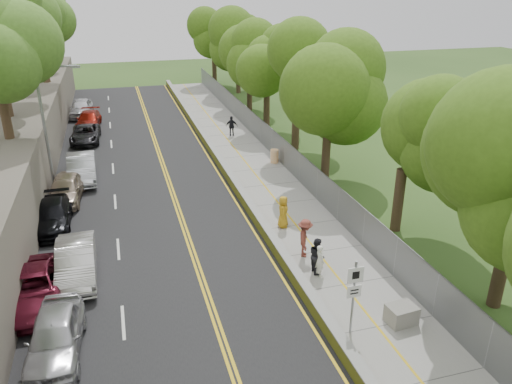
{
  "coord_description": "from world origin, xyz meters",
  "views": [
    {
      "loc": [
        -6.61,
        -16.73,
        12.32
      ],
      "look_at": [
        0.5,
        8.0,
        1.4
      ],
      "focal_mm": 35.0,
      "sensor_mm": 36.0,
      "label": 1
    }
  ],
  "objects_px": {
    "signpost": "(354,290)",
    "concrete_block": "(401,314)",
    "construction_barrel": "(274,156)",
    "car_0": "(55,336)",
    "car_1": "(76,262)",
    "person_far": "(232,126)",
    "car_2": "(34,288)",
    "streetlight": "(48,123)",
    "painter_0": "(283,212)"
  },
  "relations": [
    {
      "from": "signpost",
      "to": "concrete_block",
      "type": "xyz_separation_m",
      "value": [
        2.15,
        0.02,
        -1.54
      ]
    },
    {
      "from": "concrete_block",
      "to": "construction_barrel",
      "type": "bearing_deg",
      "value": 86.99
    },
    {
      "from": "construction_barrel",
      "to": "car_0",
      "type": "distance_m",
      "value": 21.95
    },
    {
      "from": "car_1",
      "to": "person_far",
      "type": "height_order",
      "value": "person_far"
    },
    {
      "from": "concrete_block",
      "to": "person_far",
      "type": "distance_m",
      "value": 26.5
    },
    {
      "from": "car_2",
      "to": "person_far",
      "type": "distance_m",
      "value": 25.05
    },
    {
      "from": "signpost",
      "to": "car_1",
      "type": "bearing_deg",
      "value": 145.54
    },
    {
      "from": "construction_barrel",
      "to": "concrete_block",
      "type": "distance_m",
      "value": 19.03
    },
    {
      "from": "car_0",
      "to": "car_1",
      "type": "distance_m",
      "value": 5.06
    },
    {
      "from": "construction_barrel",
      "to": "car_2",
      "type": "distance_m",
      "value": 20.15
    },
    {
      "from": "streetlight",
      "to": "person_far",
      "type": "bearing_deg",
      "value": 35.58
    },
    {
      "from": "streetlight",
      "to": "car_0",
      "type": "height_order",
      "value": "streetlight"
    },
    {
      "from": "car_0",
      "to": "painter_0",
      "type": "xyz_separation_m",
      "value": [
        10.94,
        7.2,
        0.14
      ]
    },
    {
      "from": "construction_barrel",
      "to": "car_2",
      "type": "relative_size",
      "value": 0.2
    },
    {
      "from": "construction_barrel",
      "to": "concrete_block",
      "type": "height_order",
      "value": "construction_barrel"
    },
    {
      "from": "painter_0",
      "to": "streetlight",
      "type": "bearing_deg",
      "value": 73.98
    },
    {
      "from": "concrete_block",
      "to": "painter_0",
      "type": "xyz_separation_m",
      "value": [
        -1.75,
        9.05,
        0.52
      ]
    },
    {
      "from": "concrete_block",
      "to": "car_0",
      "type": "height_order",
      "value": "car_0"
    },
    {
      "from": "construction_barrel",
      "to": "car_2",
      "type": "height_order",
      "value": "car_2"
    },
    {
      "from": "construction_barrel",
      "to": "car_1",
      "type": "xyz_separation_m",
      "value": [
        -13.2,
        -12.12,
        0.27
      ]
    },
    {
      "from": "signpost",
      "to": "car_0",
      "type": "height_order",
      "value": "signpost"
    },
    {
      "from": "signpost",
      "to": "car_2",
      "type": "xyz_separation_m",
      "value": [
        -11.65,
        5.34,
        -1.23
      ]
    },
    {
      "from": "concrete_block",
      "to": "car_1",
      "type": "bearing_deg",
      "value": 150.57
    },
    {
      "from": "car_1",
      "to": "car_2",
      "type": "distance_m",
      "value": 2.23
    },
    {
      "from": "car_2",
      "to": "streetlight",
      "type": "bearing_deg",
      "value": 88.51
    },
    {
      "from": "painter_0",
      "to": "person_far",
      "type": "height_order",
      "value": "painter_0"
    },
    {
      "from": "concrete_block",
      "to": "car_0",
      "type": "distance_m",
      "value": 12.83
    },
    {
      "from": "streetlight",
      "to": "car_1",
      "type": "relative_size",
      "value": 1.7
    },
    {
      "from": "signpost",
      "to": "construction_barrel",
      "type": "relative_size",
      "value": 3.13
    },
    {
      "from": "car_2",
      "to": "construction_barrel",
      "type": "bearing_deg",
      "value": 41.92
    },
    {
      "from": "concrete_block",
      "to": "painter_0",
      "type": "height_order",
      "value": "painter_0"
    },
    {
      "from": "streetlight",
      "to": "car_0",
      "type": "relative_size",
      "value": 1.79
    },
    {
      "from": "car_2",
      "to": "person_far",
      "type": "relative_size",
      "value": 2.91
    },
    {
      "from": "construction_barrel",
      "to": "car_0",
      "type": "bearing_deg",
      "value": -128.59
    },
    {
      "from": "streetlight",
      "to": "car_1",
      "type": "bearing_deg",
      "value": -81.78
    },
    {
      "from": "car_0",
      "to": "car_1",
      "type": "relative_size",
      "value": 0.95
    },
    {
      "from": "car_1",
      "to": "painter_0",
      "type": "distance_m",
      "value": 10.67
    },
    {
      "from": "car_2",
      "to": "painter_0",
      "type": "relative_size",
      "value": 2.83
    },
    {
      "from": "construction_barrel",
      "to": "person_far",
      "type": "bearing_deg",
      "value": 100.57
    },
    {
      "from": "signpost",
      "to": "concrete_block",
      "type": "relative_size",
      "value": 2.79
    },
    {
      "from": "person_far",
      "to": "painter_0",
      "type": "bearing_deg",
      "value": 101.63
    },
    {
      "from": "car_0",
      "to": "car_2",
      "type": "relative_size",
      "value": 0.89
    },
    {
      "from": "car_0",
      "to": "streetlight",
      "type": "bearing_deg",
      "value": 96.58
    },
    {
      "from": "car_1",
      "to": "person_far",
      "type": "xyz_separation_m",
      "value": [
        11.8,
        19.61,
        0.1
      ]
    },
    {
      "from": "person_far",
      "to": "signpost",
      "type": "bearing_deg",
      "value": 102.28
    },
    {
      "from": "signpost",
      "to": "car_1",
      "type": "xyz_separation_m",
      "value": [
        -10.05,
        6.9,
        -1.15
      ]
    },
    {
      "from": "construction_barrel",
      "to": "car_2",
      "type": "bearing_deg",
      "value": -137.26
    },
    {
      "from": "car_1",
      "to": "construction_barrel",
      "type": "bearing_deg",
      "value": 41.21
    },
    {
      "from": "signpost",
      "to": "painter_0",
      "type": "xyz_separation_m",
      "value": [
        0.4,
        9.06,
        -1.03
      ]
    },
    {
      "from": "signpost",
      "to": "painter_0",
      "type": "bearing_deg",
      "value": 87.47
    }
  ]
}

